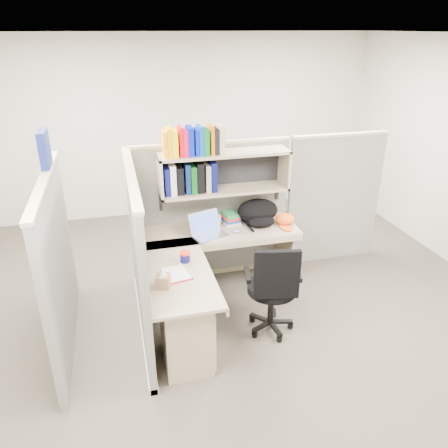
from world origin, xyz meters
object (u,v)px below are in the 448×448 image
object	(u,v)px
snack_canister	(185,257)
laptop	(210,226)
desk	(198,301)
task_chair	(272,302)
backpack	(259,213)

from	to	relation	value
snack_canister	laptop	bearing A→B (deg)	53.25
desk	laptop	distance (m)	0.87
desk	task_chair	xyz separation A→B (m)	(0.71, -0.08, -0.09)
desk	snack_canister	distance (m)	0.43
laptop	desk	bearing A→B (deg)	-130.02
backpack	snack_canister	xyz separation A→B (m)	(-0.95, -0.64, -0.09)
snack_canister	task_chair	size ratio (longest dim) A/B	0.10
task_chair	desk	bearing A→B (deg)	173.92
task_chair	backpack	bearing A→B (deg)	79.42
laptop	snack_canister	world-z (taller)	laptop
desk	snack_canister	bearing A→B (deg)	104.45
backpack	laptop	bearing A→B (deg)	-150.83
desk	task_chair	size ratio (longest dim) A/B	1.75
laptop	task_chair	world-z (taller)	task_chair
backpack	snack_canister	size ratio (longest dim) A/B	4.65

